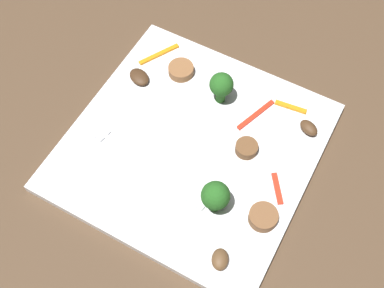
{
  "coord_description": "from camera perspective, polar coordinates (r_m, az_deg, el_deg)",
  "views": [
    {
      "loc": [
        -0.14,
        0.25,
        0.51
      ],
      "look_at": [
        0.0,
        0.0,
        0.01
      ],
      "focal_mm": 45.75,
      "sensor_mm": 36.0,
      "label": 1
    }
  ],
  "objects": [
    {
      "name": "pepper_strip_3",
      "position": [
        0.65,
        -3.87,
        10.39
      ],
      "size": [
        0.03,
        0.05,
        0.0
      ],
      "primitive_type": "cube",
      "rotation": [
        0.0,
        0.0,
        1.06
      ],
      "color": "orange",
      "rests_on": "plate"
    },
    {
      "name": "pepper_strip_2",
      "position": [
        0.55,
        9.91,
        -5.13
      ],
      "size": [
        0.03,
        0.03,
        0.0
      ],
      "primitive_type": "cube",
      "rotation": [
        0.0,
        0.0,
        2.18
      ],
      "color": "red",
      "rests_on": "plate"
    },
    {
      "name": "sausage_slice_1",
      "position": [
        0.53,
        8.29,
        -8.42
      ],
      "size": [
        0.04,
        0.04,
        0.01
      ],
      "primitive_type": "cylinder",
      "rotation": [
        0.0,
        0.0,
        2.62
      ],
      "color": "brown",
      "rests_on": "plate"
    },
    {
      "name": "sausage_slice_0",
      "position": [
        0.62,
        -1.29,
        8.61
      ],
      "size": [
        0.03,
        0.03,
        0.01
      ],
      "primitive_type": "cylinder",
      "rotation": [
        0.0,
        0.0,
        3.13
      ],
      "color": "brown",
      "rests_on": "plate"
    },
    {
      "name": "mushroom_0",
      "position": [
        0.62,
        -6.17,
        7.78
      ],
      "size": [
        0.04,
        0.03,
        0.01
      ],
      "primitive_type": "ellipsoid",
      "rotation": [
        0.0,
        0.0,
        2.74
      ],
      "color": "#422B19",
      "rests_on": "plate"
    },
    {
      "name": "mushroom_2",
      "position": [
        0.59,
        13.46,
        1.84
      ],
      "size": [
        0.03,
        0.02,
        0.01
      ],
      "primitive_type": "ellipsoid",
      "rotation": [
        0.0,
        0.0,
        2.71
      ],
      "color": "#4C331E",
      "rests_on": "plate"
    },
    {
      "name": "fork",
      "position": [
        0.56,
        -7.05,
        -1.39
      ],
      "size": [
        0.18,
        0.04,
        0.0
      ],
      "rotation": [
        0.0,
        0.0,
        -0.18
      ],
      "color": "silver",
      "rests_on": "plate"
    },
    {
      "name": "pepper_strip_0",
      "position": [
        0.59,
        7.44,
        3.39
      ],
      "size": [
        0.03,
        0.06,
        0.0
      ],
      "primitive_type": "cube",
      "rotation": [
        0.0,
        0.0,
        1.22
      ],
      "color": "red",
      "rests_on": "plate"
    },
    {
      "name": "ground_plane",
      "position": [
        0.58,
        0.0,
        -0.57
      ],
      "size": [
        1.4,
        1.4,
        0.0
      ],
      "primitive_type": "plane",
      "color": "#4C3826"
    },
    {
      "name": "sausage_slice_2",
      "position": [
        0.56,
        6.37,
        -0.48
      ],
      "size": [
        0.04,
        0.04,
        0.01
      ],
      "primitive_type": "cylinder",
      "rotation": [
        0.0,
        0.0,
        2.35
      ],
      "color": "brown",
      "rests_on": "plate"
    },
    {
      "name": "plate",
      "position": [
        0.57,
        0.0,
        -0.29
      ],
      "size": [
        0.28,
        0.28,
        0.01
      ],
      "primitive_type": "cube",
      "color": "white",
      "rests_on": "ground_plane"
    },
    {
      "name": "mushroom_1",
      "position": [
        0.51,
        3.28,
        -13.28
      ],
      "size": [
        0.02,
        0.03,
        0.01
      ],
      "primitive_type": "ellipsoid",
      "rotation": [
        0.0,
        0.0,
        1.96
      ],
      "color": "brown",
      "rests_on": "plate"
    },
    {
      "name": "pepper_strip_1",
      "position": [
        0.61,
        11.43,
        4.25
      ],
      "size": [
        0.04,
        0.01,
        0.0
      ],
      "primitive_type": "cube",
      "rotation": [
        0.0,
        0.0,
        0.11
      ],
      "color": "orange",
      "rests_on": "plate"
    },
    {
      "name": "broccoli_floret_1",
      "position": [
        0.51,
        2.75,
        -6.11
      ],
      "size": [
        0.03,
        0.03,
        0.05
      ],
      "color": "#296420",
      "rests_on": "plate"
    },
    {
      "name": "broccoli_floret_0",
      "position": [
        0.58,
        3.34,
        6.86
      ],
      "size": [
        0.03,
        0.03,
        0.05
      ],
      "color": "#296420",
      "rests_on": "plate"
    }
  ]
}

